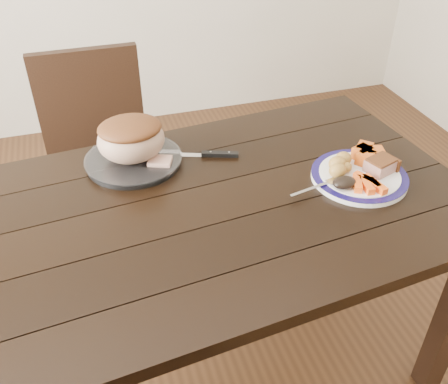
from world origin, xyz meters
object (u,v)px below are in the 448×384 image
object	(u,v)px
dining_table	(196,232)
dinner_plate	(359,177)
chair_far	(100,155)
fork	(319,186)
pork_slice	(381,166)
roast_joint	(131,140)
serving_platter	(134,161)
carving_knife	(208,154)

from	to	relation	value
dining_table	dinner_plate	xyz separation A→B (m)	(0.51, -0.01, 0.10)
chair_far	fork	bearing A→B (deg)	126.85
dining_table	pork_slice	world-z (taller)	pork_slice
pork_slice	fork	xyz separation A→B (m)	(-0.21, -0.02, -0.02)
pork_slice	roast_joint	world-z (taller)	roast_joint
chair_far	roast_joint	xyz separation A→B (m)	(0.09, -0.46, 0.31)
dining_table	fork	distance (m)	0.39
serving_platter	pork_slice	world-z (taller)	pork_slice
dinner_plate	serving_platter	bearing A→B (deg)	155.46
pork_slice	chair_far	bearing A→B (deg)	136.46
fork	carving_knife	size ratio (longest dim) A/B	0.57
serving_platter	pork_slice	size ratio (longest dim) A/B	3.59
chair_far	pork_slice	distance (m)	1.13
dinner_plate	pork_slice	xyz separation A→B (m)	(0.06, -0.01, 0.03)
pork_slice	carving_knife	world-z (taller)	pork_slice
pork_slice	carving_knife	xyz separation A→B (m)	(-0.47, 0.27, -0.03)
dining_table	pork_slice	distance (m)	0.59
dinner_plate	roast_joint	world-z (taller)	roast_joint
dining_table	dinner_plate	bearing A→B (deg)	-1.43
dinner_plate	pork_slice	world-z (taller)	pork_slice
serving_platter	roast_joint	distance (m)	0.08
dinner_plate	fork	bearing A→B (deg)	-170.93
dinner_plate	pork_slice	distance (m)	0.07
dinner_plate	carving_knife	world-z (taller)	dinner_plate
chair_far	roast_joint	world-z (taller)	chair_far
pork_slice	fork	distance (m)	0.21
dinner_plate	pork_slice	bearing A→B (deg)	-4.76
pork_slice	roast_joint	distance (m)	0.76
roast_joint	carving_knife	xyz separation A→B (m)	(0.24, -0.03, -0.08)
dining_table	chair_far	world-z (taller)	chair_far
dining_table	carving_knife	size ratio (longest dim) A/B	5.45
fork	carving_knife	bearing A→B (deg)	119.87
dinner_plate	fork	xyz separation A→B (m)	(-0.15, -0.02, 0.01)
serving_platter	roast_joint	size ratio (longest dim) A/B	1.43
serving_platter	roast_joint	xyz separation A→B (m)	(0.00, 0.00, 0.08)
serving_platter	roast_joint	bearing A→B (deg)	0.00
dining_table	carving_knife	world-z (taller)	carving_knife
chair_far	fork	size ratio (longest dim) A/B	5.24
fork	carving_knife	xyz separation A→B (m)	(-0.26, 0.29, -0.01)
chair_far	roast_joint	distance (m)	0.56
serving_platter	fork	xyz separation A→B (m)	(0.49, -0.31, 0.01)
chair_far	serving_platter	size ratio (longest dim) A/B	3.11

